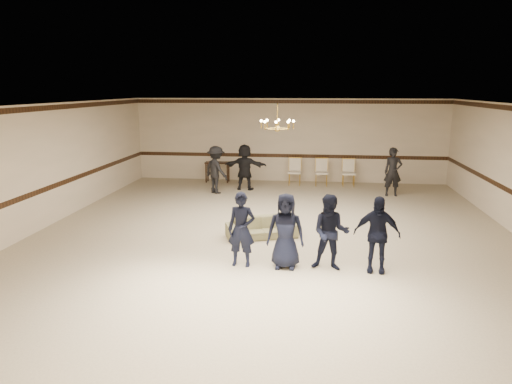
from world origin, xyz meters
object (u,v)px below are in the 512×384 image
(boy_b, at_px, (286,231))
(adult_left, at_px, (216,170))
(boy_a, at_px, (241,229))
(banquet_chair_mid, at_px, (321,172))
(boy_d, at_px, (377,234))
(settee, at_px, (262,227))
(banquet_chair_left, at_px, (295,172))
(console_table, at_px, (218,172))
(boy_c, at_px, (331,233))
(chandelier, at_px, (277,116))
(banquet_chair_right, at_px, (349,173))
(adult_mid, at_px, (245,167))
(adult_right, at_px, (393,172))

(boy_b, distance_m, adult_left, 7.28)
(adult_left, bearing_deg, boy_a, 146.51)
(boy_a, height_order, banquet_chair_mid, boy_a)
(boy_d, height_order, settee, boy_d)
(banquet_chair_left, bearing_deg, console_table, 179.36)
(banquet_chair_left, bearing_deg, boy_c, -79.69)
(boy_d, height_order, banquet_chair_left, boy_d)
(boy_d, distance_m, adult_left, 8.15)
(chandelier, relative_size, boy_d, 0.61)
(banquet_chair_mid, xyz_separation_m, banquet_chair_right, (1.00, 0.00, 0.00))
(boy_b, relative_size, adult_mid, 0.94)
(boy_b, relative_size, settee, 0.90)
(chandelier, xyz_separation_m, settee, (-0.26, -1.30, -2.62))
(boy_a, relative_size, boy_b, 1.00)
(adult_left, height_order, adult_mid, same)
(boy_a, bearing_deg, console_table, 108.22)
(boy_a, height_order, console_table, boy_a)
(boy_d, height_order, adult_mid, adult_mid)
(boy_d, relative_size, banquet_chair_right, 1.56)
(banquet_chair_mid, height_order, console_table, banquet_chair_mid)
(chandelier, xyz_separation_m, console_table, (-2.73, 5.45, -2.48))
(boy_b, xyz_separation_m, adult_right, (3.19, 7.02, 0.05))
(adult_right, distance_m, banquet_chair_mid, 2.80)
(chandelier, relative_size, banquet_chair_right, 0.95)
(boy_b, height_order, boy_d, same)
(banquet_chair_right, bearing_deg, adult_mid, -165.44)
(boy_a, distance_m, boy_c, 1.80)
(banquet_chair_left, height_order, console_table, banquet_chair_left)
(boy_a, relative_size, banquet_chair_left, 1.56)
(adult_left, bearing_deg, banquet_chair_right, -118.47)
(settee, bearing_deg, boy_b, -90.47)
(boy_a, relative_size, adult_right, 0.94)
(adult_right, xyz_separation_m, banquet_chair_right, (-1.36, 1.47, -0.33))
(settee, bearing_deg, boy_a, -116.25)
(chandelier, height_order, console_table, chandelier)
(boy_c, relative_size, banquet_chair_left, 1.56)
(boy_c, bearing_deg, chandelier, 118.85)
(chandelier, distance_m, adult_right, 5.63)
(adult_left, bearing_deg, chandelier, 164.94)
(adult_mid, bearing_deg, console_table, -41.57)
(adult_left, bearing_deg, boy_c, 159.55)
(adult_right, height_order, console_table, adult_right)
(banquet_chair_mid, relative_size, banquet_chair_right, 1.00)
(banquet_chair_left, xyz_separation_m, banquet_chair_right, (2.00, 0.00, 0.00))
(adult_left, bearing_deg, banquet_chair_mid, -113.42)
(banquet_chair_right, bearing_deg, settee, -112.52)
(banquet_chair_right, bearing_deg, adult_right, -48.65)
(console_table, bearing_deg, adult_left, -82.70)
(adult_right, distance_m, banquet_chair_left, 3.68)
(boy_c, height_order, adult_right, adult_right)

